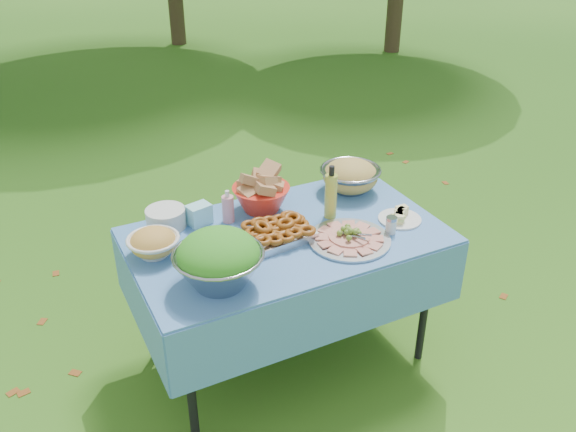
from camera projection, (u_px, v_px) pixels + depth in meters
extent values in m
plane|color=black|center=(287.00, 356.00, 3.25)|extent=(80.00, 80.00, 0.00)
cube|color=#7AABEB|center=(287.00, 299.00, 3.06)|extent=(1.46, 0.86, 0.76)
cylinder|color=silver|center=(166.00, 218.00, 2.91)|extent=(0.25, 0.25, 0.09)
cube|color=#90DDE7|center=(199.00, 214.00, 2.94)|extent=(0.13, 0.10, 0.10)
cylinder|color=pink|center=(228.00, 206.00, 2.94)|extent=(0.08, 0.08, 0.17)
cube|color=silver|center=(277.00, 232.00, 2.82)|extent=(0.34, 0.26, 0.08)
cylinder|color=#A3A7AA|center=(350.00, 233.00, 2.80)|extent=(0.45, 0.45, 0.09)
cylinder|color=#ABB23C|center=(331.00, 192.00, 2.95)|extent=(0.08, 0.08, 0.27)
cylinder|color=silver|center=(400.00, 215.00, 2.98)|extent=(0.26, 0.26, 0.06)
cylinder|color=silver|center=(391.00, 225.00, 2.86)|extent=(0.07, 0.07, 0.08)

